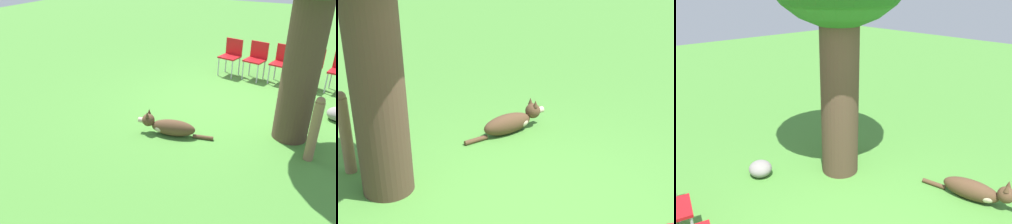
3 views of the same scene
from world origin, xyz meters
The scene contains 3 objects.
dog centered at (1.60, -0.72, 0.15)m, with size 0.42×1.29×0.41m.
fence_post centered at (1.33, 1.50, 0.52)m, with size 0.14×0.14×1.03m.
garden_rock centered at (-0.25, 1.84, 0.12)m, with size 0.34×0.36×0.24m.
Camera 3 is at (-2.28, -2.25, 2.77)m, focal length 35.00 mm.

